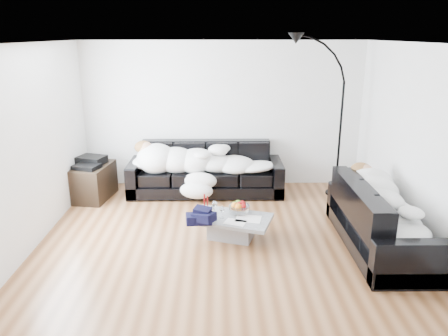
{
  "coord_description": "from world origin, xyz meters",
  "views": [
    {
      "loc": [
        -0.07,
        -5.55,
        2.71
      ],
      "look_at": [
        0.0,
        0.3,
        0.9
      ],
      "focal_mm": 35.0,
      "sensor_mm": 36.0,
      "label": 1
    }
  ],
  "objects_px": {
    "wine_glass_c": "(222,212)",
    "shoes": "(375,262)",
    "candle_right": "(207,204)",
    "floor_lamp": "(340,127)",
    "wine_glass_b": "(212,211)",
    "sofa_right": "(382,217)",
    "wine_glass_a": "(215,208)",
    "candle_left": "(204,203)",
    "sleeper_right": "(384,202)",
    "stereo": "(90,162)",
    "sofa_back": "(206,169)",
    "coffee_table": "(231,227)",
    "fruit_bowl": "(239,207)",
    "sleeper_back": "(205,158)",
    "av_cabinet": "(92,182)"
  },
  "relations": [
    {
      "from": "sofa_right",
      "to": "fruit_bowl",
      "type": "xyz_separation_m",
      "value": [
        -1.83,
        0.44,
        -0.03
      ]
    },
    {
      "from": "wine_glass_c",
      "to": "shoes",
      "type": "relative_size",
      "value": 0.42
    },
    {
      "from": "wine_glass_c",
      "to": "candle_right",
      "type": "bearing_deg",
      "value": 131.66
    },
    {
      "from": "sofa_right",
      "to": "wine_glass_c",
      "type": "height_order",
      "value": "sofa_right"
    },
    {
      "from": "candle_right",
      "to": "stereo",
      "type": "bearing_deg",
      "value": 145.69
    },
    {
      "from": "wine_glass_a",
      "to": "candle_left",
      "type": "bearing_deg",
      "value": 146.05
    },
    {
      "from": "sofa_back",
      "to": "sofa_right",
      "type": "xyz_separation_m",
      "value": [
        2.35,
        -2.1,
        -0.01
      ]
    },
    {
      "from": "sofa_back",
      "to": "coffee_table",
      "type": "height_order",
      "value": "sofa_back"
    },
    {
      "from": "sleeper_right",
      "to": "fruit_bowl",
      "type": "relative_size",
      "value": 6.24
    },
    {
      "from": "candle_right",
      "to": "wine_glass_b",
      "type": "bearing_deg",
      "value": -68.37
    },
    {
      "from": "sofa_back",
      "to": "wine_glass_b",
      "type": "xyz_separation_m",
      "value": [
        0.14,
        -1.79,
        -0.05
      ]
    },
    {
      "from": "sleeper_back",
      "to": "sleeper_right",
      "type": "height_order",
      "value": "sleeper_back"
    },
    {
      "from": "candle_left",
      "to": "fruit_bowl",
      "type": "bearing_deg",
      "value": -6.87
    },
    {
      "from": "candle_right",
      "to": "floor_lamp",
      "type": "xyz_separation_m",
      "value": [
        2.21,
        1.52,
        0.77
      ]
    },
    {
      "from": "floor_lamp",
      "to": "coffee_table",
      "type": "bearing_deg",
      "value": -118.84
    },
    {
      "from": "stereo",
      "to": "sleeper_back",
      "type": "bearing_deg",
      "value": 23.61
    },
    {
      "from": "sofa_right",
      "to": "stereo",
      "type": "xyz_separation_m",
      "value": [
        -4.28,
        1.86,
        0.22
      ]
    },
    {
      "from": "wine_glass_c",
      "to": "floor_lamp",
      "type": "bearing_deg",
      "value": 40.97
    },
    {
      "from": "sleeper_right",
      "to": "candle_left",
      "type": "distance_m",
      "value": 2.38
    },
    {
      "from": "sleeper_back",
      "to": "candle_left",
      "type": "relative_size",
      "value": 8.83
    },
    {
      "from": "sofa_back",
      "to": "av_cabinet",
      "type": "height_order",
      "value": "sofa_back"
    },
    {
      "from": "coffee_table",
      "to": "candle_right",
      "type": "distance_m",
      "value": 0.47
    },
    {
      "from": "fruit_bowl",
      "to": "candle_left",
      "type": "bearing_deg",
      "value": 173.13
    },
    {
      "from": "sleeper_back",
      "to": "wine_glass_c",
      "type": "height_order",
      "value": "sleeper_back"
    },
    {
      "from": "floor_lamp",
      "to": "sleeper_back",
      "type": "bearing_deg",
      "value": -162.13
    },
    {
      "from": "sofa_right",
      "to": "sleeper_back",
      "type": "distance_m",
      "value": 3.12
    },
    {
      "from": "fruit_bowl",
      "to": "candle_right",
      "type": "height_order",
      "value": "candle_right"
    },
    {
      "from": "coffee_table",
      "to": "stereo",
      "type": "relative_size",
      "value": 2.43
    },
    {
      "from": "wine_glass_b",
      "to": "candle_right",
      "type": "xyz_separation_m",
      "value": [
        -0.07,
        0.18,
        0.04
      ]
    },
    {
      "from": "stereo",
      "to": "candle_left",
      "type": "bearing_deg",
      "value": -16.79
    },
    {
      "from": "stereo",
      "to": "wine_glass_c",
      "type": "bearing_deg",
      "value": -17.92
    },
    {
      "from": "shoes",
      "to": "stereo",
      "type": "relative_size",
      "value": 0.89
    },
    {
      "from": "wine_glass_c",
      "to": "floor_lamp",
      "type": "xyz_separation_m",
      "value": [
        2.01,
        1.75,
        0.8
      ]
    },
    {
      "from": "wine_glass_a",
      "to": "sofa_back",
      "type": "bearing_deg",
      "value": 95.8
    },
    {
      "from": "sleeper_back",
      "to": "shoes",
      "type": "relative_size",
      "value": 5.76
    },
    {
      "from": "wine_glass_a",
      "to": "sleeper_back",
      "type": "bearing_deg",
      "value": 95.97
    },
    {
      "from": "sofa_right",
      "to": "wine_glass_a",
      "type": "relative_size",
      "value": 11.29
    },
    {
      "from": "sofa_right",
      "to": "floor_lamp",
      "type": "height_order",
      "value": "floor_lamp"
    },
    {
      "from": "wine_glass_a",
      "to": "fruit_bowl",
      "type": "bearing_deg",
      "value": 6.29
    },
    {
      "from": "wine_glass_b",
      "to": "candle_right",
      "type": "distance_m",
      "value": 0.2
    },
    {
      "from": "sofa_back",
      "to": "sleeper_right",
      "type": "relative_size",
      "value": 1.47
    },
    {
      "from": "sofa_back",
      "to": "candle_right",
      "type": "bearing_deg",
      "value": -87.49
    },
    {
      "from": "wine_glass_c",
      "to": "sofa_right",
      "type": "bearing_deg",
      "value": -7.15
    },
    {
      "from": "candle_right",
      "to": "stereo",
      "type": "height_order",
      "value": "stereo"
    },
    {
      "from": "fruit_bowl",
      "to": "floor_lamp",
      "type": "bearing_deg",
      "value": 41.58
    },
    {
      "from": "wine_glass_b",
      "to": "sofa_back",
      "type": "bearing_deg",
      "value": 94.55
    },
    {
      "from": "candle_right",
      "to": "av_cabinet",
      "type": "xyz_separation_m",
      "value": [
        -2.0,
        1.37,
        -0.13
      ]
    },
    {
      "from": "sofa_back",
      "to": "candle_right",
      "type": "distance_m",
      "value": 1.61
    },
    {
      "from": "fruit_bowl",
      "to": "candle_left",
      "type": "xyz_separation_m",
      "value": [
        -0.49,
        0.06,
        0.04
      ]
    },
    {
      "from": "sofa_right",
      "to": "floor_lamp",
      "type": "bearing_deg",
      "value": 1.82
    }
  ]
}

